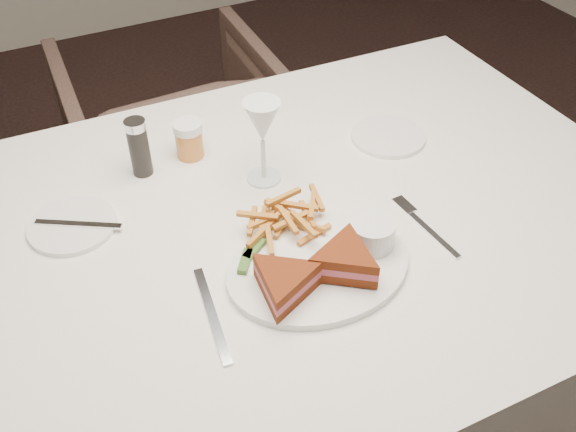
{
  "coord_description": "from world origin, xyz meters",
  "views": [
    {
      "loc": [
        -0.52,
        -0.88,
        1.54
      ],
      "look_at": [
        -0.14,
        -0.13,
        0.8
      ],
      "focal_mm": 40.0,
      "sensor_mm": 36.0,
      "label": 1
    }
  ],
  "objects": [
    {
      "name": "ground",
      "position": [
        0.0,
        0.0,
        0.0
      ],
      "size": [
        5.0,
        5.0,
        0.0
      ],
      "primitive_type": "plane",
      "color": "black",
      "rests_on": "ground"
    },
    {
      "name": "chair_far",
      "position": [
        -0.04,
        0.89,
        0.34
      ],
      "size": [
        0.69,
        0.65,
        0.68
      ],
      "primitive_type": "imported",
      "rotation": [
        0.0,
        0.0,
        3.09
      ],
      "color": "#49342D",
      "rests_on": "ground"
    },
    {
      "name": "table_setting",
      "position": [
        -0.14,
        -0.12,
        0.79
      ],
      "size": [
        0.83,
        0.62,
        0.18
      ],
      "color": "white",
      "rests_on": "table"
    },
    {
      "name": "table",
      "position": [
        -0.14,
        -0.08,
        0.38
      ],
      "size": [
        1.51,
        1.03,
        0.75
      ],
      "primitive_type": "cube",
      "rotation": [
        0.0,
        0.0,
        -0.03
      ],
      "color": "white",
      "rests_on": "ground"
    }
  ]
}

